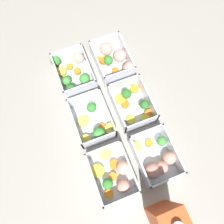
% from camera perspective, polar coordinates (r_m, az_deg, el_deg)
% --- Properties ---
extents(ground_plane, '(4.00, 4.00, 0.00)m').
position_cam_1_polar(ground_plane, '(0.73, 0.00, -0.56)').
color(ground_plane, gray).
extents(container_near_left, '(0.16, 0.13, 0.06)m').
position_cam_1_polar(container_near_left, '(0.69, 11.64, -12.07)').
color(container_near_left, silver).
rests_on(container_near_left, ground_plane).
extents(container_near_center, '(0.16, 0.12, 0.06)m').
position_cam_1_polar(container_near_center, '(0.72, 5.31, 2.14)').
color(container_near_center, silver).
rests_on(container_near_center, ground_plane).
extents(container_near_right, '(0.17, 0.13, 0.06)m').
position_cam_1_polar(container_near_right, '(0.79, 0.67, 13.68)').
color(container_near_right, silver).
rests_on(container_near_right, ground_plane).
extents(container_far_left, '(0.17, 0.13, 0.06)m').
position_cam_1_polar(container_far_left, '(0.67, 0.48, -15.92)').
color(container_far_left, silver).
rests_on(container_far_left, ground_plane).
extents(container_far_center, '(0.16, 0.13, 0.06)m').
position_cam_1_polar(container_far_center, '(0.70, -4.83, -2.66)').
color(container_far_center, silver).
rests_on(container_far_center, ground_plane).
extents(container_far_right, '(0.17, 0.12, 0.06)m').
position_cam_1_polar(container_far_right, '(0.78, -10.02, 10.02)').
color(container_far_right, silver).
rests_on(container_far_right, ground_plane).
extents(juice_carton, '(0.07, 0.07, 0.20)m').
position_cam_1_polar(juice_carton, '(0.62, 14.04, -25.74)').
color(juice_carton, '#D14C1E').
rests_on(juice_carton, ground_plane).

